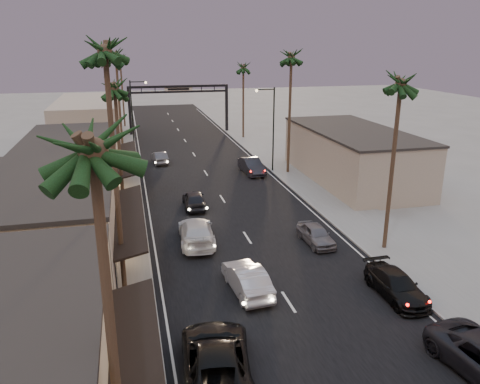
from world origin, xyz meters
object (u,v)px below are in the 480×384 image
palm_far (120,55)px  oncoming_pickup (216,360)px  palm_lb (104,43)px  palm_ld (115,52)px  streetlight_right (271,123)px  palm_rb (292,53)px  palm_rc (243,64)px  arch (179,97)px  streetlight_left (134,110)px  curbside_black (396,285)px  palm_la (91,133)px  palm_ra (402,76)px  palm_lc (114,82)px  oncoming_silver (247,279)px

palm_far → oncoming_pickup: bearing=-87.0°
palm_lb → oncoming_pickup: (3.67, -8.00, -12.52)m
palm_ld → oncoming_pickup: palm_ld is taller
streetlight_right → palm_ld: palm_ld is taller
palm_rb → palm_rc: palm_rb is taller
arch → palm_rb: 28.24m
streetlight_left → oncoming_pickup: bearing=-87.4°
curbside_black → palm_lb: bearing=164.4°
palm_la → oncoming_pickup: 12.26m
palm_la → oncoming_pickup: (3.67, 5.00, -10.58)m
palm_rc → palm_far: bearing=140.4°
streetlight_left → oncoming_pickup: streetlight_left is taller
streetlight_right → oncoming_pickup: 33.49m
arch → curbside_black: arch is taller
arch → palm_ld: (-8.60, -15.00, 6.88)m
palm_far → palm_ld: bearing=-90.7°
oncoming_pickup → palm_la: bearing=61.4°
arch → palm_la: bearing=-98.0°
palm_la → palm_ra: (17.20, 15.00, 0.00)m
palm_la → palm_lc: 27.02m
palm_lc → palm_ra: bearing=-34.9°
streetlight_left → palm_lc: size_ratio=0.74×
palm_lc → palm_rb: size_ratio=0.86×
arch → palm_lc: (-8.60, -34.00, 4.94)m
palm_la → arch: bearing=82.0°
palm_ra → curbside_black: 12.52m
streetlight_left → curbside_black: bearing=-72.1°
arch → streetlight_right: (6.92, -25.00, -0.20)m
oncoming_pickup → palm_lb: bearing=-57.7°
palm_rc → oncoming_silver: 45.67m
palm_ld → palm_ra: (17.20, -31.00, -0.97)m
palm_rb → palm_far: bearing=116.4°
streetlight_right → palm_lb: palm_lb is taller
palm_lc → palm_ld: bearing=90.0°
palm_lb → curbside_black: bearing=-14.7°
streetlight_right → palm_lb: 28.89m
palm_lb → palm_ra: (17.20, 2.00, -1.94)m
palm_lc → palm_la: bearing=-90.0°
palm_ra → palm_far: size_ratio=1.00×
palm_lb → palm_far: bearing=89.7°
palm_far → palm_ra: bearing=-72.6°
arch → streetlight_right: size_ratio=1.69×
curbside_black → palm_far: bearing=102.6°
palm_far → streetlight_right: bearing=-65.2°
arch → palm_rc: palm_rc is taller
palm_far → oncoming_pickup: 64.96m
oncoming_silver → curbside_black: (7.85, -2.45, -0.10)m
palm_ra → oncoming_silver: bearing=-162.2°
streetlight_left → palm_rc: bearing=21.1°
palm_lc → streetlight_right: bearing=30.1°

